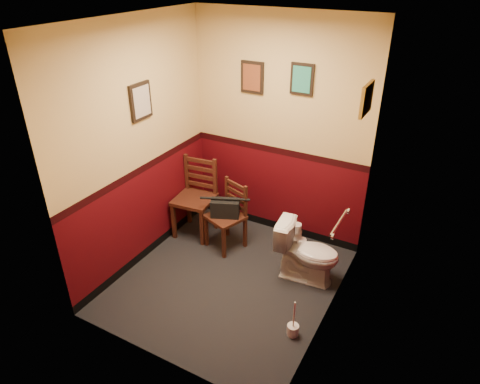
% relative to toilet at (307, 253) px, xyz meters
% --- Properties ---
extents(floor, '(2.20, 2.40, 0.00)m').
position_rel_toilet_xyz_m(floor, '(-0.72, -0.45, -0.34)').
color(floor, black).
rests_on(floor, ground).
extents(ceiling, '(2.20, 2.40, 0.00)m').
position_rel_toilet_xyz_m(ceiling, '(-0.72, -0.45, 2.36)').
color(ceiling, silver).
rests_on(ceiling, ground).
extents(wall_back, '(2.20, 0.00, 2.70)m').
position_rel_toilet_xyz_m(wall_back, '(-0.72, 0.75, 1.01)').
color(wall_back, '#43060C').
rests_on(wall_back, ground).
extents(wall_front, '(2.20, 0.00, 2.70)m').
position_rel_toilet_xyz_m(wall_front, '(-0.72, -1.65, 1.01)').
color(wall_front, '#43060C').
rests_on(wall_front, ground).
extents(wall_left, '(0.00, 2.40, 2.70)m').
position_rel_toilet_xyz_m(wall_left, '(-1.82, -0.45, 1.01)').
color(wall_left, '#43060C').
rests_on(wall_left, ground).
extents(wall_right, '(0.00, 2.40, 2.70)m').
position_rel_toilet_xyz_m(wall_right, '(0.38, -0.45, 1.01)').
color(wall_right, '#43060C').
rests_on(wall_right, ground).
extents(grab_bar, '(0.05, 0.56, 0.06)m').
position_rel_toilet_xyz_m(grab_bar, '(0.35, -0.20, 0.61)').
color(grab_bar, silver).
rests_on(grab_bar, wall_right).
extents(framed_print_back_a, '(0.28, 0.04, 0.36)m').
position_rel_toilet_xyz_m(framed_print_back_a, '(-1.07, 0.73, 1.61)').
color(framed_print_back_a, black).
rests_on(framed_print_back_a, wall_back).
extents(framed_print_back_b, '(0.26, 0.04, 0.34)m').
position_rel_toilet_xyz_m(framed_print_back_b, '(-0.47, 0.73, 1.66)').
color(framed_print_back_b, black).
rests_on(framed_print_back_b, wall_back).
extents(framed_print_left, '(0.04, 0.30, 0.38)m').
position_rel_toilet_xyz_m(framed_print_left, '(-1.80, -0.35, 1.51)').
color(framed_print_left, black).
rests_on(framed_print_left, wall_left).
extents(framed_print_right, '(0.04, 0.34, 0.28)m').
position_rel_toilet_xyz_m(framed_print_right, '(0.36, 0.15, 1.71)').
color(framed_print_right, olive).
rests_on(framed_print_right, wall_right).
extents(toilet, '(0.73, 0.46, 0.68)m').
position_rel_toilet_xyz_m(toilet, '(0.00, 0.00, 0.00)').
color(toilet, white).
rests_on(toilet, floor).
extents(toilet_brush, '(0.11, 0.11, 0.40)m').
position_rel_toilet_xyz_m(toilet_brush, '(0.19, -0.83, -0.27)').
color(toilet_brush, silver).
rests_on(toilet_brush, floor).
extents(chair_left, '(0.51, 0.51, 0.99)m').
position_rel_toilet_xyz_m(chair_left, '(-1.57, 0.20, 0.16)').
color(chair_left, '#441F14').
rests_on(chair_left, floor).
extents(chair_right, '(0.50, 0.50, 0.84)m').
position_rel_toilet_xyz_m(chair_right, '(-1.07, 0.13, 0.08)').
color(chair_right, '#441F14').
rests_on(chair_right, floor).
extents(handbag, '(0.37, 0.29, 0.25)m').
position_rel_toilet_xyz_m(handbag, '(-1.08, 0.10, 0.21)').
color(handbag, black).
rests_on(handbag, chair_right).
extents(tp_stack, '(0.25, 0.15, 0.33)m').
position_rel_toilet_xyz_m(tp_stack, '(-0.32, 0.51, -0.20)').
color(tp_stack, silver).
rests_on(tp_stack, floor).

